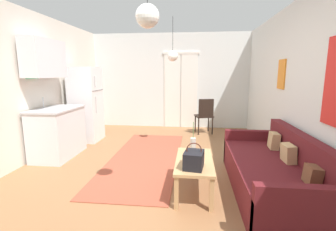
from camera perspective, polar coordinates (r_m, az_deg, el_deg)
name	(u,v)px	position (r m, az deg, el deg)	size (l,w,h in m)	color
ground_plane	(146,183)	(3.70, -5.24, -15.54)	(4.93, 7.68, 0.10)	#8E603D
wall_back	(171,81)	(6.89, 0.63, 8.08)	(4.53, 0.13, 2.62)	silver
wall_right	(315,92)	(3.61, 31.40, 4.83)	(0.12, 7.28, 2.62)	silver
area_rug	(145,158)	(4.51, -5.44, -9.93)	(1.21, 3.19, 0.01)	#9E4733
couch	(276,174)	(3.50, 24.15, -12.44)	(0.90, 2.15, 0.78)	#5B191E
coffee_table	(194,164)	(3.22, 6.22, -11.37)	(0.48, 0.98, 0.44)	tan
bamboo_vase	(193,147)	(3.30, 5.92, -7.35)	(0.08, 0.08, 0.47)	beige
handbag	(194,160)	(2.91, 6.11, -10.30)	(0.26, 0.31, 0.31)	black
refrigerator	(86,104)	(5.79, -18.76, 2.52)	(0.61, 0.64, 1.67)	white
kitchen_counter	(55,114)	(4.87, -25.22, 0.37)	(0.63, 1.05, 2.12)	silver
accent_chair	(205,114)	(6.19, 8.67, 0.31)	(0.50, 0.49, 0.90)	black
pendant_lamp_near	(147,16)	(2.67, -4.87, 22.34)	(0.24, 0.24, 0.62)	black
pendant_lamp_far	(173,56)	(4.90, 1.12, 13.92)	(0.21, 0.21, 0.85)	black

